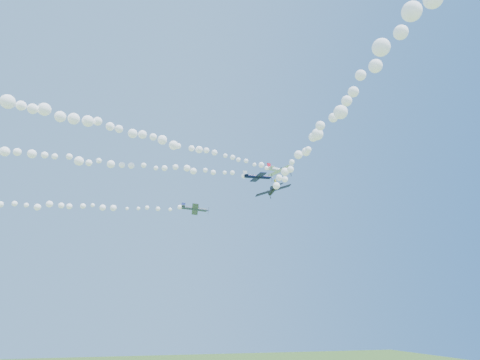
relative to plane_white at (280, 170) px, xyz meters
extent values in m
cylinder|color=white|center=(-0.22, -0.08, -0.02)|extent=(6.36, 3.37, 1.34)
cone|color=white|center=(3.05, 1.16, 0.21)|extent=(1.08, 1.11, 0.91)
cone|color=red|center=(3.50, 1.33, 0.25)|extent=(0.43, 0.41, 0.32)
cube|color=black|center=(3.38, 1.28, 0.24)|extent=(0.26, 0.18, 2.05)
cube|color=white|center=(0.04, 0.01, -0.13)|extent=(4.34, 8.04, 0.55)
cube|color=white|center=(-2.94, -1.12, -0.16)|extent=(1.85, 2.95, 0.25)
cube|color=red|center=(-3.07, -1.14, 0.43)|extent=(1.09, 0.47, 1.36)
sphere|color=black|center=(0.60, 0.24, 0.45)|extent=(1.06, 1.01, 0.85)
cylinder|color=#0C1035|center=(-8.63, -9.02, -5.45)|extent=(5.65, 0.89, 0.99)
cone|color=#0C1035|center=(-5.59, -8.94, -5.34)|extent=(0.70, 0.76, 0.77)
cone|color=silver|center=(-5.17, -8.93, -5.33)|extent=(0.29, 0.27, 0.27)
cube|color=black|center=(-5.28, -8.93, -5.33)|extent=(0.11, 0.21, 1.78)
cube|color=#0C1035|center=(-8.39, -9.01, -5.56)|extent=(1.60, 6.96, 0.49)
cube|color=#0C1035|center=(-11.15, -9.09, -5.50)|extent=(0.87, 2.45, 0.21)
cube|color=silver|center=(-11.25, -9.11, -4.99)|extent=(0.93, 0.16, 1.16)
sphere|color=black|center=(-7.84, -9.01, -5.07)|extent=(0.72, 0.72, 0.73)
cylinder|color=#3E4B5B|center=(-19.12, 7.73, -8.90)|extent=(5.85, 0.87, 1.41)
cone|color=#3E4B5B|center=(-16.03, 7.30, -9.22)|extent=(0.76, 0.79, 0.85)
cone|color=navy|center=(-15.60, 7.24, -9.26)|extent=(0.32, 0.28, 0.30)
cube|color=black|center=(-15.72, 7.26, -9.25)|extent=(0.28, 0.35, 1.83)
cube|color=#3E4B5B|center=(-18.90, 7.68, -9.04)|extent=(2.32, 7.24, 1.19)
cube|color=#3E4B5B|center=(-21.68, 8.09, -8.58)|extent=(1.12, 2.59, 0.48)
cube|color=navy|center=(-21.69, 8.16, -8.05)|extent=(1.05, 0.34, 1.25)
sphere|color=black|center=(-18.27, 7.66, -8.62)|extent=(0.85, 0.86, 0.84)
cylinder|color=black|center=(-8.41, -18.15, -10.99)|extent=(2.02, 5.63, 0.84)
cone|color=black|center=(-8.07, -15.14, -10.96)|extent=(0.87, 0.81, 0.75)
cone|color=gold|center=(-8.03, -14.73, -10.96)|extent=(0.32, 0.33, 0.26)
cube|color=black|center=(-8.04, -14.84, -10.96)|extent=(0.71, 0.11, 1.71)
cube|color=black|center=(-8.34, -17.93, -11.09)|extent=(6.66, 2.13, 2.42)
cube|color=black|center=(-8.70, -20.65, -10.97)|extent=(2.38, 1.05, 0.88)
cube|color=gold|center=(-8.88, -20.71, -10.49)|extent=(0.55, 0.92, 1.09)
sphere|color=black|center=(-8.44, -17.36, -10.65)|extent=(0.92, 0.76, 0.86)
camera|label=1|loc=(-32.81, -84.61, -32.96)|focal=30.00mm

